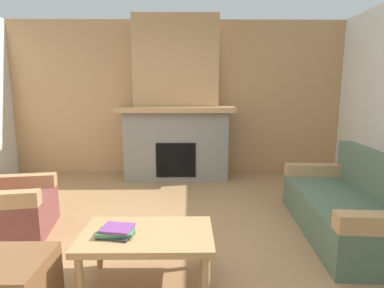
# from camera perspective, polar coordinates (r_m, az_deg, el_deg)

# --- Properties ---
(ground) EXTENTS (9.00, 9.00, 0.00)m
(ground) POSITION_cam_1_polar(r_m,az_deg,el_deg) (3.06, -4.74, -19.47)
(ground) COLOR #9E754C
(wall_back_wood_panel) EXTENTS (6.00, 0.12, 2.70)m
(wall_back_wood_panel) POSITION_cam_1_polar(r_m,az_deg,el_deg) (5.66, -2.77, 8.38)
(wall_back_wood_panel) COLOR tan
(wall_back_wood_panel) RESTS_ON ground
(fireplace) EXTENTS (1.90, 0.82, 2.70)m
(fireplace) POSITION_cam_1_polar(r_m,az_deg,el_deg) (5.30, -2.90, 6.26)
(fireplace) COLOR gray
(fireplace) RESTS_ON ground
(couch) EXTENTS (0.97, 1.86, 0.85)m
(couch) POSITION_cam_1_polar(r_m,az_deg,el_deg) (3.69, 27.08, -10.38)
(couch) COLOR #4C604C
(couch) RESTS_ON ground
(armchair) EXTENTS (0.88, 0.88, 0.85)m
(armchair) POSITION_cam_1_polar(r_m,az_deg,el_deg) (3.83, -31.07, -9.90)
(armchair) COLOR brown
(armchair) RESTS_ON ground
(coffee_table) EXTENTS (1.00, 0.60, 0.43)m
(coffee_table) POSITION_cam_1_polar(r_m,az_deg,el_deg) (2.49, -8.30, -16.97)
(coffee_table) COLOR tan
(coffee_table) RESTS_ON ground
(ottoman) EXTENTS (0.52, 0.52, 0.40)m
(ottoman) POSITION_cam_1_polar(r_m,az_deg,el_deg) (2.57, -30.82, -21.86)
(ottoman) COLOR brown
(ottoman) RESTS_ON ground
(book_stack_near_edge) EXTENTS (0.28, 0.24, 0.06)m
(book_stack_near_edge) POSITION_cam_1_polar(r_m,az_deg,el_deg) (2.45, -13.81, -15.41)
(book_stack_near_edge) COLOR #2D2D33
(book_stack_near_edge) RESTS_ON coffee_table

